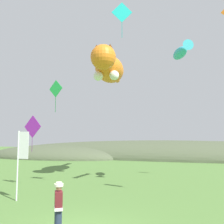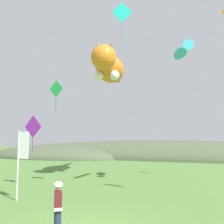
% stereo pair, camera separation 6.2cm
% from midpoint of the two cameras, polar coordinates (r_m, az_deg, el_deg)
% --- Properties ---
extents(distant_hill_ridge, '(61.35, 15.44, 5.40)m').
position_cam_midpoint_polar(distant_hill_ridge, '(39.20, 8.17, -10.38)').
color(distant_hill_ridge, '#4C563D').
rests_on(distant_hill_ridge, ground).
extents(festival_attendant, '(0.45, 0.49, 1.77)m').
position_cam_midpoint_polar(festival_attendant, '(8.95, -12.36, -20.56)').
color(festival_attendant, '#232D47').
rests_on(festival_attendant, ground).
extents(festival_banner_pole, '(0.66, 0.08, 3.58)m').
position_cam_midpoint_polar(festival_banner_pole, '(13.98, -20.27, -9.15)').
color(festival_banner_pole, silver).
rests_on(festival_banner_pole, ground).
extents(kite_giant_cat, '(2.92, 8.16, 2.49)m').
position_cam_midpoint_polar(kite_giant_cat, '(20.89, -0.91, 10.04)').
color(kite_giant_cat, orange).
extents(kite_fish_windsock, '(1.57, 2.66, 0.79)m').
position_cam_midpoint_polar(kite_fish_windsock, '(17.83, 15.45, 13.14)').
color(kite_fish_windsock, '#33B2CC').
extents(kite_diamond_green, '(1.05, 0.27, 1.97)m').
position_cam_midpoint_polar(kite_diamond_green, '(15.54, -12.83, 5.14)').
color(kite_diamond_green, green).
extents(kite_diamond_violet, '(1.47, 0.29, 2.39)m').
position_cam_midpoint_polar(kite_diamond_violet, '(17.18, -17.79, -3.24)').
color(kite_diamond_violet, purple).
extents(kite_diamond_teal, '(1.13, 0.39, 2.09)m').
position_cam_midpoint_polar(kite_diamond_teal, '(15.30, 2.15, 21.74)').
color(kite_diamond_teal, '#19BFBF').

